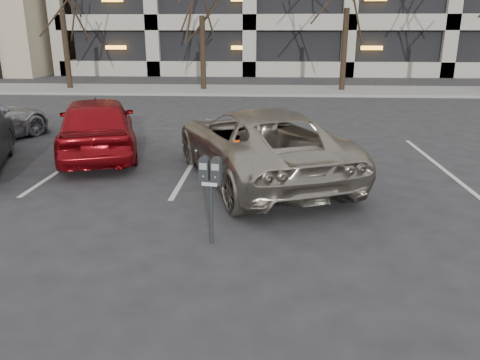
{
  "coord_description": "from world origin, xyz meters",
  "views": [
    {
      "loc": [
        0.32,
        -8.08,
        2.89
      ],
      "look_at": [
        -0.06,
        -1.72,
        0.87
      ],
      "focal_mm": 35.0,
      "sensor_mm": 36.0,
      "label": 1
    }
  ],
  "objects": [
    {
      "name": "ground",
      "position": [
        0.0,
        0.0,
        0.0
      ],
      "size": [
        140.0,
        140.0,
        0.0
      ],
      "primitive_type": "plane",
      "color": "#28282B",
      "rests_on": "ground"
    },
    {
      "name": "sidewalk",
      "position": [
        0.0,
        16.0,
        0.06
      ],
      "size": [
        80.0,
        4.0,
        0.12
      ],
      "primitive_type": "cube",
      "color": "gray",
      "rests_on": "ground"
    },
    {
      "name": "stall_lines",
      "position": [
        -1.4,
        2.3,
        0.01
      ],
      "size": [
        16.9,
        5.2,
        0.0
      ],
      "color": "silver",
      "rests_on": "ground"
    },
    {
      "name": "parking_meter",
      "position": [
        -0.46,
        -1.98,
        0.96
      ],
      "size": [
        0.34,
        0.17,
        1.25
      ],
      "rotation": [
        0.0,
        0.0,
        -0.17
      ],
      "color": "black",
      "rests_on": "ground"
    },
    {
      "name": "suv_silver",
      "position": [
        0.14,
        1.2,
        0.73
      ],
      "size": [
        4.19,
        5.76,
        1.46
      ],
      "rotation": [
        0.0,
        0.0,
        3.52
      ],
      "color": "#A79D8E",
      "rests_on": "ground"
    },
    {
      "name": "car_red",
      "position": [
        -3.78,
        2.8,
        0.74
      ],
      "size": [
        3.02,
        4.68,
        1.48
      ],
      "primitive_type": "imported",
      "rotation": [
        0.0,
        0.0,
        3.46
      ],
      "color": "maroon",
      "rests_on": "ground"
    }
  ]
}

